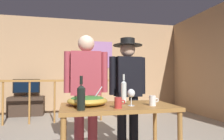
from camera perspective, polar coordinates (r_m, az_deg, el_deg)
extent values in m
cube|color=tan|center=(6.01, -8.75, 1.40)|extent=(6.26, 0.10, 2.79)
cube|color=#9C679E|center=(6.04, -3.04, 4.53)|extent=(0.66, 0.03, 0.82)
cylinder|color=#9E6B33|center=(4.87, -29.49, -8.63)|extent=(0.04, 0.04, 0.94)
cylinder|color=#9E6B33|center=(4.74, -23.16, -8.90)|extent=(0.04, 0.04, 0.94)
cylinder|color=#9E6B33|center=(4.68, -16.56, -9.07)|extent=(0.04, 0.04, 0.94)
cylinder|color=#9E6B33|center=(4.68, -9.86, -9.12)|extent=(0.04, 0.04, 0.94)
cylinder|color=#9E6B33|center=(4.73, -3.24, -9.05)|extent=(0.04, 0.04, 0.94)
cylinder|color=#9E6B33|center=(4.85, 3.13, -8.87)|extent=(0.04, 0.04, 0.94)
cube|color=#9E6B33|center=(4.67, -19.82, -2.99)|extent=(3.86, 0.07, 0.05)
cube|color=#9E6B33|center=(4.85, 3.13, -8.28)|extent=(0.10, 0.10, 1.04)
cube|color=#38281E|center=(5.80, -23.86, -9.68)|extent=(0.90, 0.40, 0.51)
cube|color=black|center=(5.77, -23.83, -7.07)|extent=(0.20, 0.12, 0.02)
cylinder|color=black|center=(5.76, -23.82, -6.57)|extent=(0.03, 0.03, 0.08)
cube|color=black|center=(5.72, -23.85, -4.34)|extent=(0.68, 0.06, 0.37)
cube|color=black|center=(5.69, -23.91, -4.35)|extent=(0.63, 0.01, 0.34)
cube|color=#9E6B33|center=(2.15, 1.75, -10.81)|extent=(1.22, 0.66, 0.04)
cylinder|color=#9E6B33|center=(2.45, -13.87, -18.69)|extent=(0.05, 0.05, 0.72)
cylinder|color=#9E6B33|center=(2.69, 12.53, -17.15)|extent=(0.05, 0.05, 0.72)
ellipsoid|color=gold|center=(2.12, -7.27, -8.99)|extent=(0.43, 0.43, 0.10)
ellipsoid|color=#38702D|center=(2.12, -7.27, -8.26)|extent=(0.35, 0.35, 0.05)
cylinder|color=silver|center=(2.13, -4.93, -7.75)|extent=(0.16, 0.01, 0.22)
cylinder|color=silver|center=(2.10, 5.68, -10.36)|extent=(0.07, 0.07, 0.01)
cylinder|color=silver|center=(2.10, 5.68, -9.03)|extent=(0.01, 0.01, 0.09)
ellipsoid|color=silver|center=(2.09, 5.67, -6.78)|extent=(0.08, 0.08, 0.09)
cylinder|color=black|center=(1.84, -9.07, -8.49)|extent=(0.08, 0.08, 0.20)
cone|color=black|center=(1.83, -9.05, -4.77)|extent=(0.08, 0.08, 0.03)
cylinder|color=black|center=(1.82, -9.05, -2.97)|extent=(0.03, 0.03, 0.08)
cylinder|color=silver|center=(2.41, 3.48, -6.56)|extent=(0.07, 0.07, 0.23)
cone|color=silver|center=(2.40, 3.47, -3.45)|extent=(0.07, 0.07, 0.03)
cylinder|color=silver|center=(2.40, 3.47, -2.17)|extent=(0.03, 0.03, 0.08)
cylinder|color=white|center=(2.13, 11.84, -8.83)|extent=(0.07, 0.07, 0.11)
torus|color=white|center=(2.15, 13.01, -8.62)|extent=(0.05, 0.01, 0.05)
cylinder|color=#B7332D|center=(1.93, 1.81, -9.62)|extent=(0.07, 0.07, 0.11)
torus|color=#B7332D|center=(1.94, 3.24, -9.41)|extent=(0.05, 0.01, 0.05)
cylinder|color=#9E3842|center=(2.73, -5.73, -15.80)|extent=(0.13, 0.13, 0.82)
cylinder|color=#9E3842|center=(2.73, -9.66, -15.80)|extent=(0.13, 0.13, 0.82)
cube|color=#9E3842|center=(2.64, -7.64, -0.93)|extent=(0.41, 0.25, 0.58)
cylinder|color=#9E3842|center=(2.66, -2.26, -0.63)|extent=(0.09, 0.09, 0.55)
cylinder|color=#9E3842|center=(2.65, -13.02, -0.59)|extent=(0.09, 0.09, 0.55)
sphere|color=beige|center=(2.68, -7.61, 7.73)|extent=(0.23, 0.23, 0.23)
cylinder|color=black|center=(2.88, 6.39, -15.42)|extent=(0.13, 0.13, 0.78)
cylinder|color=black|center=(2.81, 2.90, -15.75)|extent=(0.13, 0.13, 0.78)
cube|color=black|center=(2.76, 4.64, -1.95)|extent=(0.37, 0.25, 0.56)
cylinder|color=black|center=(2.85, 8.87, -1.64)|extent=(0.09, 0.09, 0.53)
cylinder|color=black|center=(2.68, 0.13, -1.66)|extent=(0.09, 0.09, 0.53)
sphere|color=beige|center=(2.78, 4.62, 6.02)|extent=(0.22, 0.22, 0.22)
cylinder|color=black|center=(2.79, 4.61, 7.23)|extent=(0.42, 0.42, 0.01)
cylinder|color=black|center=(2.80, 4.61, 8.24)|extent=(0.21, 0.21, 0.10)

